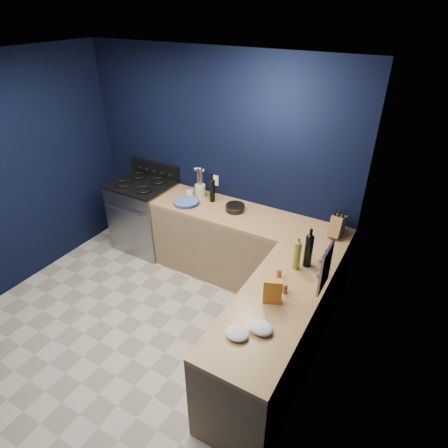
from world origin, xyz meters
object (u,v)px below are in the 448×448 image
Objects in this scene: utensil_crock at (200,191)px; gas_range at (145,216)px; crouton_bag at (273,291)px; knife_block at (337,226)px; plate_stack at (186,202)px.

gas_range is at bearing -169.24° from utensil_crock.
crouton_bag is (1.53, -1.30, 0.03)m from utensil_crock.
knife_block is 1.27m from crouton_bag.
crouton_bag is at bearing -40.26° from utensil_crock.
knife_block reaches higher than utensil_crock.
utensil_crock is at bearing -176.92° from knife_block.
knife_block is at bearing 2.55° from gas_range.
gas_range is 4.17× the size of crouton_bag.
plate_stack is at bearing -100.38° from utensil_crock.
utensil_crock is 0.72× the size of crouton_bag.
utensil_crock is 0.72× the size of knife_block.
utensil_crock is 1.70m from knife_block.
gas_range is 4.20× the size of knife_block.
utensil_crock reaches higher than gas_range.
plate_stack is 0.25m from utensil_crock.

